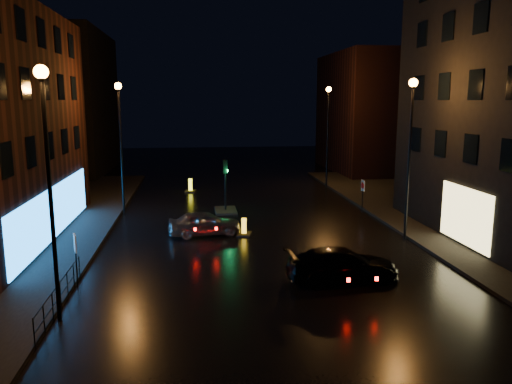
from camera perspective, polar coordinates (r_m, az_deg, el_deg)
ground at (r=20.05m, az=2.59°, el=-10.88°), size 120.00×120.00×0.00m
pavement_right at (r=32.31m, az=25.34°, el=-3.47°), size 12.00×44.00×0.15m
building_far_left at (r=54.92m, az=-20.85°, el=9.49°), size 8.00×16.00×14.00m
building_far_right at (r=53.59m, az=12.93°, el=8.83°), size 8.00×14.00×12.00m
street_lamp_lnear at (r=17.13m, az=-22.74°, el=3.84°), size 0.44×0.44×8.37m
street_lamp_lfar at (r=32.78m, az=-15.27°, el=7.07°), size 0.44×0.44×8.37m
street_lamp_rnear at (r=26.81m, az=17.23°, el=6.29°), size 0.44×0.44×8.37m
street_lamp_rfar at (r=41.90m, az=8.22°, el=7.99°), size 0.44×0.44×8.37m
traffic_signal at (r=33.17m, az=-3.49°, el=-1.37°), size 1.40×2.40×3.45m
guard_railing at (r=19.22m, az=-21.49°, el=-10.24°), size 0.05×6.04×1.00m
silver_hatchback at (r=27.45m, az=-5.88°, el=-3.55°), size 4.11×2.07×1.34m
dark_sedan at (r=20.88m, az=9.84°, el=-8.19°), size 4.74×2.13×1.35m
bollard_near at (r=27.47m, az=-1.38°, el=-4.49°), size 0.97×1.22×0.93m
bollard_far at (r=40.55m, az=-7.50°, el=0.36°), size 0.95×1.31×1.07m
road_sign_left at (r=20.89m, az=-19.95°, el=-6.00°), size 0.21×0.50×2.14m
road_sign_right at (r=33.11m, az=12.11°, el=0.40°), size 0.09×0.53×2.19m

